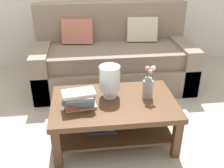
{
  "coord_description": "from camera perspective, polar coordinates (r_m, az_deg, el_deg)",
  "views": [
    {
      "loc": [
        -0.28,
        -2.42,
        1.66
      ],
      "look_at": [
        -0.01,
        -0.24,
        0.53
      ],
      "focal_mm": 41.49,
      "sensor_mm": 36.0,
      "label": 1
    }
  ],
  "objects": [
    {
      "name": "ground_plane",
      "position": [
        2.94,
        -0.29,
        -7.0
      ],
      "size": [
        10.0,
        10.0,
        0.0
      ],
      "primitive_type": "plane",
      "color": "#ADA393"
    },
    {
      "name": "couch",
      "position": [
        3.49,
        0.28,
        5.49
      ],
      "size": [
        2.03,
        0.9,
        1.06
      ],
      "color": "#7A6B5B",
      "rests_on": "ground"
    },
    {
      "name": "coffee_table",
      "position": [
        2.44,
        0.22,
        -6.22
      ],
      "size": [
        1.14,
        0.73,
        0.43
      ],
      "color": "#4C331E",
      "rests_on": "ground"
    },
    {
      "name": "book_stack_main",
      "position": [
        2.26,
        -7.18,
        -3.35
      ],
      "size": [
        0.3,
        0.23,
        0.16
      ],
      "color": "beige",
      "rests_on": "coffee_table"
    },
    {
      "name": "glass_hurricane_vase",
      "position": [
        2.36,
        -0.51,
        1.14
      ],
      "size": [
        0.19,
        0.19,
        0.31
      ],
      "color": "silver",
      "rests_on": "coffee_table"
    },
    {
      "name": "flower_pitcher",
      "position": [
        2.4,
        7.96,
        -0.21
      ],
      "size": [
        0.11,
        0.1,
        0.32
      ],
      "color": "gray",
      "rests_on": "coffee_table"
    }
  ]
}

